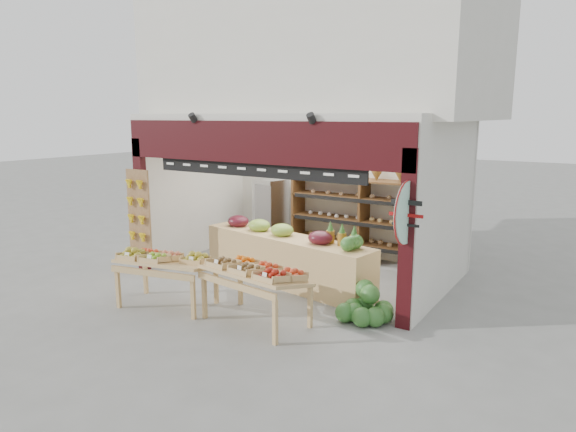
# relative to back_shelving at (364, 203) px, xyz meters

# --- Properties ---
(ground) EXTENTS (60.00, 60.00, 0.00)m
(ground) POSITION_rel_back_shelving_xyz_m (-0.74, -1.93, -1.27)
(ground) COLOR slate
(ground) RESTS_ON ground
(shop_structure) EXTENTS (6.36, 5.12, 5.40)m
(shop_structure) POSITION_rel_back_shelving_xyz_m (-0.74, -0.31, 2.65)
(shop_structure) COLOR silver
(shop_structure) RESTS_ON ground
(banana_board) EXTENTS (0.60, 0.15, 1.80)m
(banana_board) POSITION_rel_back_shelving_xyz_m (-3.47, -3.10, -0.15)
(banana_board) COLOR #976E44
(banana_board) RESTS_ON ground
(gift_sign) EXTENTS (0.04, 0.93, 0.92)m
(gift_sign) POSITION_rel_back_shelving_xyz_m (2.01, -3.07, 0.48)
(gift_sign) COLOR silver
(gift_sign) RESTS_ON ground
(back_shelving) EXTENTS (3.33, 0.55, 2.03)m
(back_shelving) POSITION_rel_back_shelving_xyz_m (0.00, 0.00, 0.00)
(back_shelving) COLOR brown
(back_shelving) RESTS_ON ground
(refrigerator) EXTENTS (0.74, 0.74, 1.62)m
(refrigerator) POSITION_rel_back_shelving_xyz_m (-2.37, -0.04, -0.46)
(refrigerator) COLOR silver
(refrigerator) RESTS_ON ground
(cardboard_stack) EXTENTS (1.09, 0.90, 0.72)m
(cardboard_stack) POSITION_rel_back_shelving_xyz_m (-2.13, -1.24, -1.00)
(cardboard_stack) COLOR beige
(cardboard_stack) RESTS_ON ground
(mid_counter) EXTENTS (3.69, 1.32, 1.13)m
(mid_counter) POSITION_rel_back_shelving_xyz_m (-0.58, -2.19, -0.77)
(mid_counter) COLOR tan
(mid_counter) RESTS_ON ground
(display_table_left) EXTENTS (1.66, 1.14, 0.98)m
(display_table_left) POSITION_rel_back_shelving_xyz_m (-1.70, -4.19, -0.52)
(display_table_left) COLOR tan
(display_table_left) RESTS_ON ground
(display_table_right) EXTENTS (1.69, 1.09, 1.01)m
(display_table_right) POSITION_rel_back_shelving_xyz_m (0.06, -4.00, -0.47)
(display_table_right) COLOR tan
(display_table_right) RESTS_ON ground
(watermelon_pile) EXTENTS (0.81, 0.76, 0.58)m
(watermelon_pile) POSITION_rel_back_shelving_xyz_m (1.42, -3.04, -1.06)
(watermelon_pile) COLOR #1A4F1B
(watermelon_pile) RESTS_ON ground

